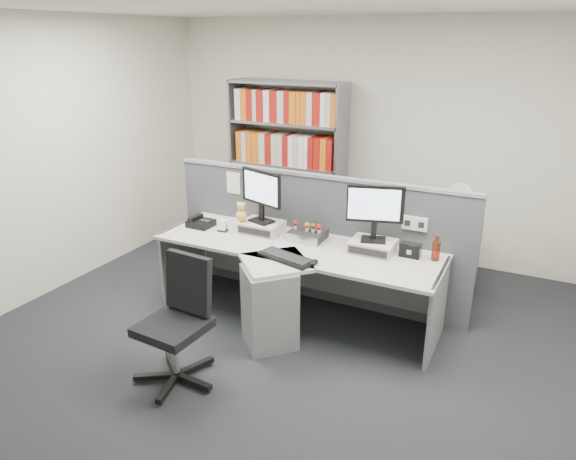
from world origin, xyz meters
The scene contains 21 objects.
ground centered at (0.00, 0.00, 0.00)m, with size 5.50×5.50×0.00m, color #282A2F.
room_shell centered at (0.00, 0.00, 1.79)m, with size 5.04×5.54×2.72m.
partition centered at (0.00, 1.25, 0.65)m, with size 3.00×0.08×1.27m.
desk centered at (0.00, 0.60, 0.46)m, with size 2.60×1.20×0.72m.
monitor_riser_left centered at (-0.44, 0.98, 0.77)m, with size 0.38×0.31×0.10m.
monitor_riser_right centered at (0.66, 0.98, 0.77)m, with size 0.38×0.31×0.10m.
monitor_left centered at (-0.44, 0.98, 1.12)m, with size 0.48×0.22×0.50m.
monitor_right centered at (0.66, 0.98, 1.11)m, with size 0.47×0.21×0.49m.
desktop_pc centered at (0.03, 1.00, 0.76)m, with size 0.31×0.28×0.08m.
figurines centered at (0.04, 0.98, 0.85)m, with size 0.29×0.05×0.09m.
keyboard centered at (0.06, 0.49, 0.74)m, with size 0.53×0.31×0.03m.
mouse centered at (0.31, 0.50, 0.74)m, with size 0.06×0.10×0.04m, color black.
desk_phone centered at (-1.06, 0.84, 0.76)m, with size 0.24×0.22×0.10m.
desk_calendar centered at (-0.78, 0.82, 0.77)m, with size 0.09×0.07×0.11m.
plush_toy centered at (-0.62, 0.91, 0.90)m, with size 0.11×0.11×0.19m.
speaker centered at (0.98, 1.01, 0.78)m, with size 0.17×0.10×0.12m, color black.
cola_bottle centered at (1.18, 1.03, 0.80)m, with size 0.07×0.07×0.23m.
shelving_unit centered at (-0.90, 2.44, 0.98)m, with size 1.41×0.40×2.00m.
filing_cabinet centered at (1.20, 1.99, 0.35)m, with size 0.45×0.61×0.70m.
desk_fan centered at (1.20, 1.99, 0.98)m, with size 0.26×0.17×0.45m.
office_chair centered at (-0.39, -0.40, 0.51)m, with size 0.61×0.63×0.95m.
Camera 1 is at (1.85, -3.09, 2.47)m, focal length 32.48 mm.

